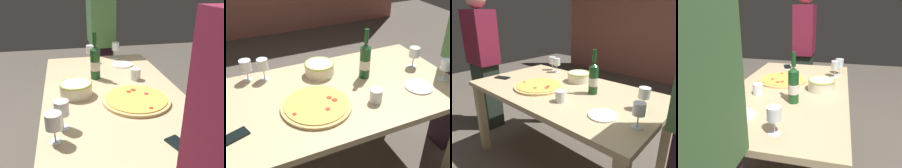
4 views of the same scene
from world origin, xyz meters
TOP-DOWN VIEW (x-y plane):
  - ground_plane at (0.00, 0.00)m, footprint 8.00×8.00m
  - dining_table at (0.00, 0.00)m, footprint 1.60×0.90m
  - pizza at (-0.19, -0.11)m, footprint 0.42×0.42m
  - serving_bowl at (-0.03, 0.24)m, footprint 0.21×0.21m
  - wine_bottle at (0.24, 0.08)m, footprint 0.07×0.07m
  - wine_glass_near_pizza at (0.71, -0.18)m, footprint 0.07×0.07m
  - wine_glass_by_bottle at (-0.40, 0.33)m, footprint 0.07×0.07m
  - wine_glass_far_left at (0.64, 0.07)m, footprint 0.08×0.08m
  - wine_glass_far_right at (-0.51, 0.37)m, footprint 0.08×0.08m
  - cup_amber at (0.16, -0.21)m, footprint 0.08×0.08m
  - side_plate at (0.50, -0.19)m, footprint 0.18×0.18m
  - cell_phone at (-0.66, -0.18)m, footprint 0.16×0.11m

SIDE VIEW (x-z plane):
  - ground_plane at x=0.00m, z-range 0.00..0.00m
  - dining_table at x=0.00m, z-range 0.28..1.03m
  - side_plate at x=0.50m, z-range 0.75..0.76m
  - cell_phone at x=-0.66m, z-range 0.75..0.76m
  - pizza at x=-0.19m, z-range 0.75..0.77m
  - cup_amber at x=0.16m, z-range 0.75..0.83m
  - serving_bowl at x=-0.03m, z-range 0.75..0.84m
  - wine_glass_near_pizza at x=0.71m, z-range 0.78..0.93m
  - wine_glass_far_left at x=0.64m, z-range 0.78..0.93m
  - wine_glass_far_right at x=-0.51m, z-range 0.78..0.93m
  - wine_glass_by_bottle at x=-0.40m, z-range 0.78..0.94m
  - wine_bottle at x=0.24m, z-range 0.70..1.05m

